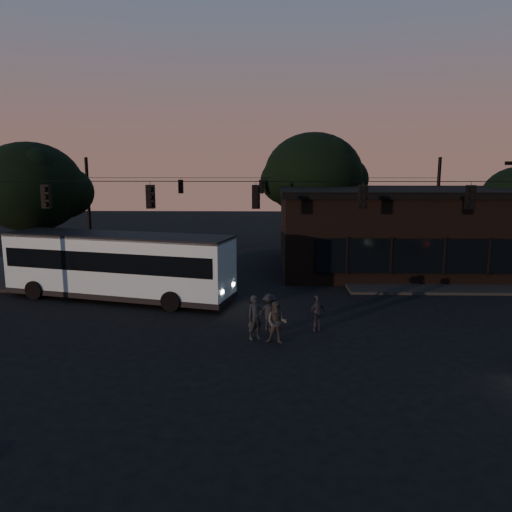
{
  "coord_description": "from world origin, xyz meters",
  "views": [
    {
      "loc": [
        0.53,
        -17.22,
        6.81
      ],
      "look_at": [
        0.0,
        4.0,
        3.0
      ],
      "focal_mm": 35.0,
      "sensor_mm": 36.0,
      "label": 1
    }
  ],
  "objects_px": {
    "building": "(396,229)",
    "pedestrian_b": "(277,323)",
    "pedestrian_d": "(270,313)",
    "pedestrian_c": "(317,313)",
    "bus": "(118,263)",
    "pedestrian_a": "(255,317)"
  },
  "relations": [
    {
      "from": "building",
      "to": "pedestrian_b",
      "type": "distance_m",
      "value": 16.78
    },
    {
      "from": "pedestrian_b",
      "to": "pedestrian_d",
      "type": "bearing_deg",
      "value": 110.06
    },
    {
      "from": "pedestrian_c",
      "to": "building",
      "type": "bearing_deg",
      "value": -150.51
    },
    {
      "from": "bus",
      "to": "pedestrian_b",
      "type": "distance_m",
      "value": 10.42
    },
    {
      "from": "pedestrian_b",
      "to": "pedestrian_c",
      "type": "distance_m",
      "value": 2.31
    },
    {
      "from": "pedestrian_a",
      "to": "pedestrian_d",
      "type": "xyz_separation_m",
      "value": [
        0.58,
        0.98,
        -0.09
      ]
    },
    {
      "from": "pedestrian_d",
      "to": "building",
      "type": "bearing_deg",
      "value": -81.01
    },
    {
      "from": "pedestrian_b",
      "to": "bus",
      "type": "bearing_deg",
      "value": 150.91
    },
    {
      "from": "pedestrian_a",
      "to": "bus",
      "type": "bearing_deg",
      "value": 109.83
    },
    {
      "from": "building",
      "to": "pedestrian_b",
      "type": "xyz_separation_m",
      "value": [
        -8.13,
        -14.56,
        -1.87
      ]
    },
    {
      "from": "building",
      "to": "bus",
      "type": "xyz_separation_m",
      "value": [
        -16.23,
        -8.08,
        -0.8
      ]
    },
    {
      "from": "bus",
      "to": "pedestrian_d",
      "type": "distance_m",
      "value": 9.38
    },
    {
      "from": "pedestrian_c",
      "to": "pedestrian_d",
      "type": "distance_m",
      "value": 1.98
    },
    {
      "from": "pedestrian_c",
      "to": "pedestrian_d",
      "type": "height_order",
      "value": "pedestrian_d"
    },
    {
      "from": "bus",
      "to": "pedestrian_b",
      "type": "xyz_separation_m",
      "value": [
        8.09,
        -6.48,
        -1.07
      ]
    },
    {
      "from": "bus",
      "to": "pedestrian_c",
      "type": "distance_m",
      "value": 11.03
    },
    {
      "from": "bus",
      "to": "pedestrian_c",
      "type": "bearing_deg",
      "value": -11.81
    },
    {
      "from": "pedestrian_b",
      "to": "pedestrian_d",
      "type": "height_order",
      "value": "pedestrian_b"
    },
    {
      "from": "pedestrian_a",
      "to": "pedestrian_d",
      "type": "distance_m",
      "value": 1.15
    },
    {
      "from": "pedestrian_a",
      "to": "pedestrian_d",
      "type": "bearing_deg",
      "value": 28.94
    },
    {
      "from": "pedestrian_d",
      "to": "pedestrian_c",
      "type": "bearing_deg",
      "value": -135.01
    },
    {
      "from": "building",
      "to": "bus",
      "type": "bearing_deg",
      "value": -153.53
    }
  ]
}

